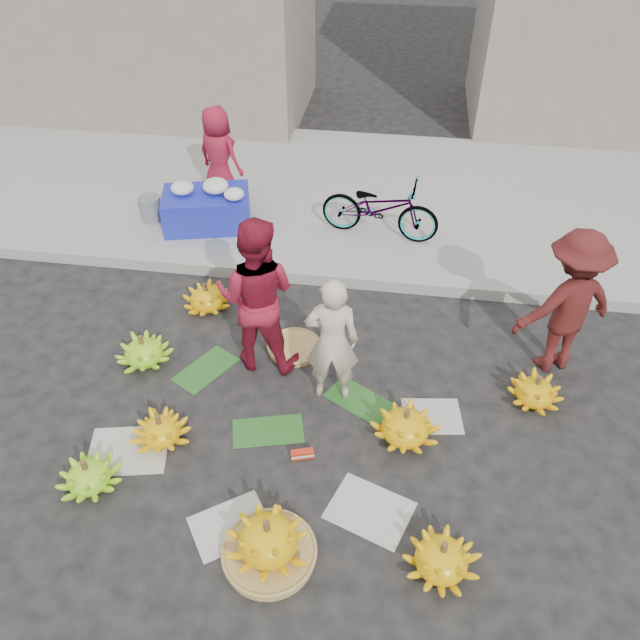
# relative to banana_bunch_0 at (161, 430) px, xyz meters

# --- Properties ---
(ground) EXTENTS (80.00, 80.00, 0.00)m
(ground) POSITION_rel_banana_bunch_0_xyz_m (1.03, 0.44, -0.14)
(ground) COLOR black
(ground) RESTS_ON ground
(curb) EXTENTS (40.00, 0.25, 0.15)m
(curb) POSITION_rel_banana_bunch_0_xyz_m (1.03, 2.64, -0.06)
(curb) COLOR gray
(curb) RESTS_ON ground
(sidewalk) EXTENTS (40.00, 4.00, 0.12)m
(sidewalk) POSITION_rel_banana_bunch_0_xyz_m (1.03, 4.74, -0.08)
(sidewalk) COLOR gray
(sidewalk) RESTS_ON ground
(newspaper_scatter) EXTENTS (3.20, 1.80, 0.00)m
(newspaper_scatter) POSITION_rel_banana_bunch_0_xyz_m (1.03, -0.36, -0.13)
(newspaper_scatter) COLOR beige
(newspaper_scatter) RESTS_ON ground
(banana_leaves) EXTENTS (2.00, 1.00, 0.00)m
(banana_leaves) POSITION_rel_banana_bunch_0_xyz_m (0.93, 0.64, -0.13)
(banana_leaves) COLOR #1E541C
(banana_leaves) RESTS_ON ground
(banana_bunch_0) EXTENTS (0.60, 0.60, 0.32)m
(banana_bunch_0) POSITION_rel_banana_bunch_0_xyz_m (0.00, 0.00, 0.00)
(banana_bunch_0) COLOR yellow
(banana_bunch_0) RESTS_ON ground
(banana_bunch_1) EXTENTS (0.59, 0.59, 0.32)m
(banana_bunch_1) POSITION_rel_banana_bunch_0_xyz_m (-0.44, -0.56, 0.00)
(banana_bunch_1) COLOR #74CA1C
(banana_bunch_1) RESTS_ON ground
(banana_bunch_2) EXTENTS (0.78, 0.78, 0.48)m
(banana_bunch_2) POSITION_rel_banana_bunch_0_xyz_m (1.20, -0.98, 0.07)
(banana_bunch_2) COLOR #A38144
(banana_bunch_2) RESTS_ON ground
(banana_bunch_3) EXTENTS (0.72, 0.72, 0.35)m
(banana_bunch_3) POSITION_rel_banana_bunch_0_xyz_m (2.50, -0.89, 0.02)
(banana_bunch_3) COLOR yellow
(banana_bunch_3) RESTS_ON ground
(banana_bunch_4) EXTENTS (0.80, 0.80, 0.38)m
(banana_bunch_4) POSITION_rel_banana_bunch_0_xyz_m (2.18, 0.34, 0.03)
(banana_bunch_4) COLOR yellow
(banana_bunch_4) RESTS_ON ground
(banana_bunch_5) EXTENTS (0.63, 0.63, 0.33)m
(banana_bunch_5) POSITION_rel_banana_bunch_0_xyz_m (3.39, 0.97, 0.01)
(banana_bunch_5) COLOR yellow
(banana_bunch_5) RESTS_ON ground
(banana_bunch_6) EXTENTS (0.62, 0.62, 0.35)m
(banana_bunch_6) POSITION_rel_banana_bunch_0_xyz_m (-0.52, 0.96, 0.01)
(banana_bunch_6) COLOR #74CA1C
(banana_bunch_6) RESTS_ON ground
(banana_bunch_7) EXTENTS (0.66, 0.66, 0.34)m
(banana_bunch_7) POSITION_rel_banana_bunch_0_xyz_m (-0.13, 1.92, 0.01)
(banana_bunch_7) COLOR yellow
(banana_bunch_7) RESTS_ON ground
(basket_spare) EXTENTS (0.66, 0.66, 0.06)m
(basket_spare) POSITION_rel_banana_bunch_0_xyz_m (0.98, 1.36, -0.10)
(basket_spare) COLOR #A38144
(basket_spare) RESTS_ON ground
(incense_stack) EXTENTS (0.21, 0.12, 0.08)m
(incense_stack) POSITION_rel_banana_bunch_0_xyz_m (1.29, -0.01, -0.09)
(incense_stack) COLOR red
(incense_stack) RESTS_ON ground
(vendor_cream) EXTENTS (0.53, 0.37, 1.37)m
(vendor_cream) POSITION_rel_banana_bunch_0_xyz_m (1.44, 0.80, 0.55)
(vendor_cream) COLOR beige
(vendor_cream) RESTS_ON ground
(vendor_red) EXTENTS (0.83, 0.66, 1.67)m
(vendor_red) POSITION_rel_banana_bunch_0_xyz_m (0.66, 1.17, 0.70)
(vendor_red) COLOR #A41930
(vendor_red) RESTS_ON ground
(man_striped) EXTENTS (1.17, 0.95, 1.57)m
(man_striped) POSITION_rel_banana_bunch_0_xyz_m (3.62, 1.54, 0.65)
(man_striped) COLOR maroon
(man_striped) RESTS_ON ground
(flower_table) EXTENTS (1.23, 0.93, 0.64)m
(flower_table) POSITION_rel_banana_bunch_0_xyz_m (-0.55, 3.49, 0.25)
(flower_table) COLOR #1920A7
(flower_table) RESTS_ON sidewalk
(grey_bucket) EXTENTS (0.29, 0.29, 0.33)m
(grey_bucket) POSITION_rel_banana_bunch_0_xyz_m (-1.34, 3.52, 0.15)
(grey_bucket) COLOR slate
(grey_bucket) RESTS_ON sidewalk
(flower_vendor) EXTENTS (0.77, 0.65, 1.34)m
(flower_vendor) POSITION_rel_banana_bunch_0_xyz_m (-0.53, 4.17, 0.65)
(flower_vendor) COLOR #A41930
(flower_vendor) RESTS_ON sidewalk
(bicycle) EXTENTS (0.76, 1.58, 0.79)m
(bicycle) POSITION_rel_banana_bunch_0_xyz_m (1.70, 3.57, 0.38)
(bicycle) COLOR gray
(bicycle) RESTS_ON sidewalk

